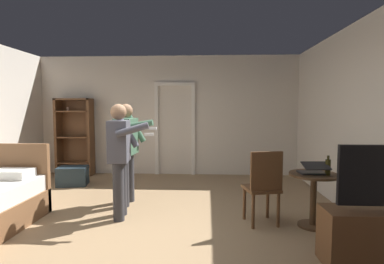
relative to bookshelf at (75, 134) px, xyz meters
The scene contains 11 objects.
ground_plane 3.89m from the bookshelf, 55.73° to the right, with size 7.22×7.22×0.00m, color #997A56.
wall_back 2.17m from the bookshelf, ahead, with size 6.18×0.12×2.74m, color silver.
doorway_frame 2.32m from the bookshelf, ahead, with size 0.93×0.08×2.13m.
bookshelf is the anchor object (origin of this frame).
side_table 5.29m from the bookshelf, 32.99° to the right, with size 0.62×0.62×0.70m.
laptop 5.27m from the bookshelf, 33.54° to the right, with size 0.34×0.35×0.16m.
bottle_on_table 5.43m from the bookshelf, 32.89° to the right, with size 0.06×0.06×0.25m.
wooden_chair 4.75m from the bookshelf, 37.05° to the right, with size 0.50×0.50×0.99m.
person_blue_shirt 3.24m from the bookshelf, 55.53° to the right, with size 0.67×0.57×1.60m.
person_striped_shirt 2.72m from the bookshelf, 49.39° to the right, with size 0.69×0.65×1.61m.
suitcase_dark 1.28m from the bookshelf, 69.54° to the right, with size 0.56×0.40×0.37m, color #1E2D38.
Camera 1 is at (0.92, -3.63, 1.53)m, focal length 28.08 mm.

